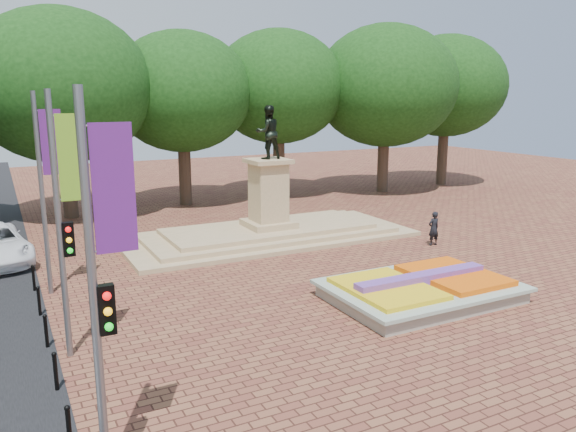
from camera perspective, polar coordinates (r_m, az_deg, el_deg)
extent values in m
plane|color=brown|center=(20.87, 7.61, -7.11)|extent=(90.00, 90.00, 0.00)
cube|color=gray|center=(19.90, 13.34, -7.61)|extent=(6.00, 4.00, 0.45)
cube|color=#ABB8A7|center=(19.81, 13.38, -6.86)|extent=(6.30, 4.30, 0.12)
cube|color=#F4570D|center=(20.71, 16.46, -5.82)|extent=(2.60, 3.40, 0.22)
cube|color=yellow|center=(18.89, 10.03, -7.27)|extent=(2.60, 3.40, 0.18)
cube|color=#4B328B|center=(19.74, 13.41, -6.26)|extent=(5.20, 0.55, 0.38)
cube|color=tan|center=(27.48, -1.97, -2.09)|extent=(14.00, 6.00, 0.20)
cube|color=tan|center=(27.43, -1.97, -1.68)|extent=(12.00, 5.00, 0.20)
cube|color=tan|center=(27.39, -1.98, -1.27)|extent=(10.00, 4.00, 0.20)
cube|color=tan|center=(27.33, -1.98, -0.76)|extent=(2.20, 2.20, 0.30)
cube|color=tan|center=(27.03, -2.00, 2.44)|extent=(1.50, 1.50, 2.80)
cube|color=tan|center=(26.82, -2.03, 5.60)|extent=(1.90, 1.90, 0.20)
imported|color=black|center=(26.70, -2.05, 8.49)|extent=(1.22, 0.95, 2.50)
cylinder|color=#36291D|center=(34.58, -21.49, 3.22)|extent=(0.80, 0.80, 4.00)
ellipsoid|color=black|center=(34.25, -22.11, 11.00)|extent=(8.80, 8.80, 7.48)
cylinder|color=#36291D|center=(35.96, -10.34, 4.17)|extent=(0.80, 0.80, 4.00)
ellipsoid|color=black|center=(35.63, -10.63, 11.67)|extent=(8.80, 8.80, 7.48)
cylinder|color=#36291D|center=(38.57, -0.33, 4.89)|extent=(0.80, 0.80, 4.00)
ellipsoid|color=black|center=(38.27, -0.34, 11.88)|extent=(8.80, 8.80, 7.48)
cylinder|color=#36291D|center=(42.20, 8.20, 5.39)|extent=(0.80, 0.80, 4.00)
ellipsoid|color=black|center=(41.93, 8.39, 11.77)|extent=(8.80, 8.80, 7.48)
cylinder|color=#36291D|center=(46.60, 15.26, 5.71)|extent=(0.80, 0.80, 4.00)
ellipsoid|color=black|center=(46.35, 15.58, 11.48)|extent=(8.80, 8.80, 7.48)
cylinder|color=slate|center=(10.20, -19.15, -7.58)|extent=(0.16, 0.16, 7.00)
cube|color=#5A1B73|center=(9.84, -17.28, 2.66)|extent=(0.70, 0.04, 2.20)
cylinder|color=slate|center=(15.48, -22.21, -1.21)|extent=(0.16, 0.16, 7.00)
cube|color=#74AC22|center=(15.24, -21.07, 5.56)|extent=(0.70, 0.04, 2.20)
cylinder|color=slate|center=(20.87, -23.70, 1.90)|extent=(0.16, 0.16, 7.00)
cube|color=#5A1B73|center=(20.70, -22.87, 6.93)|extent=(0.70, 0.04, 2.20)
cube|color=black|center=(10.33, -17.93, -9.02)|extent=(0.28, 0.18, 0.90)
cube|color=black|center=(15.57, -21.40, -2.21)|extent=(0.28, 0.18, 0.90)
cylinder|color=black|center=(12.45, -21.35, -19.59)|extent=(0.10, 0.10, 0.90)
sphere|color=black|center=(12.21, -21.52, -17.70)|extent=(0.12, 0.12, 0.12)
cylinder|color=black|center=(14.74, -22.53, -14.50)|extent=(0.10, 0.10, 0.90)
sphere|color=black|center=(14.54, -22.68, -12.84)|extent=(0.12, 0.12, 0.12)
cylinder|color=black|center=(17.12, -23.35, -10.80)|extent=(0.10, 0.10, 0.90)
sphere|color=black|center=(16.95, -23.48, -9.33)|extent=(0.12, 0.12, 0.12)
cylinder|color=black|center=(19.55, -23.96, -8.02)|extent=(0.10, 0.10, 0.90)
sphere|color=black|center=(19.40, -24.08, -6.71)|extent=(0.12, 0.12, 0.12)
cylinder|color=black|center=(22.03, -24.42, -5.85)|extent=(0.10, 0.10, 0.90)
sphere|color=black|center=(21.89, -24.53, -4.68)|extent=(0.12, 0.12, 0.12)
imported|color=black|center=(26.91, 14.58, -1.23)|extent=(0.59, 0.39, 1.61)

